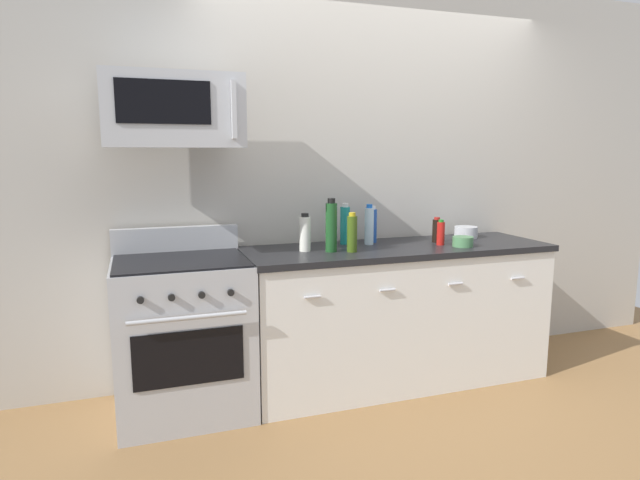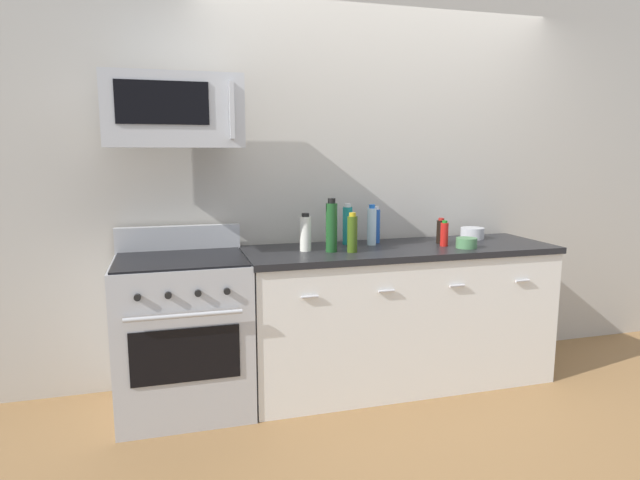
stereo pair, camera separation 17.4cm
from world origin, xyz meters
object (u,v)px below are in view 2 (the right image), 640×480
(bottle_hot_sauce_red, at_px, (444,234))
(bottle_vinegar_white, at_px, (305,233))
(range_oven, at_px, (184,333))
(bottle_soy_sauce_dark, at_px, (441,231))
(bowl_green_glaze, at_px, (466,243))
(microwave, at_px, (174,112))
(bottle_olive_oil, at_px, (352,234))
(bottle_wine_green, at_px, (332,227))
(bowl_steel_prep, at_px, (472,233))
(bottle_water_clear, at_px, (372,226))
(bottle_soda_blue, at_px, (375,225))
(bottle_sparkling_teal, at_px, (347,225))

(bottle_hot_sauce_red, xyz_separation_m, bottle_vinegar_white, (-0.91, 0.08, 0.03))
(range_oven, height_order, bottle_soy_sauce_dark, bottle_soy_sauce_dark)
(bottle_soy_sauce_dark, relative_size, bowl_green_glaze, 1.28)
(microwave, height_order, bottle_olive_oil, microwave)
(bottle_wine_green, height_order, bowl_green_glaze, bottle_wine_green)
(microwave, height_order, bottle_wine_green, microwave)
(bowl_steel_prep, bearing_deg, bottle_water_clear, -177.10)
(bottle_vinegar_white, height_order, bottle_water_clear, bottle_water_clear)
(bottle_hot_sauce_red, height_order, bottle_water_clear, bottle_water_clear)
(bottle_hot_sauce_red, distance_m, bowl_green_glaze, 0.15)
(bottle_wine_green, bearing_deg, bottle_water_clear, 26.69)
(range_oven, height_order, bottle_soda_blue, bottle_soda_blue)
(bottle_hot_sauce_red, height_order, bottle_soy_sauce_dark, bottle_soy_sauce_dark)
(range_oven, xyz_separation_m, bottle_wine_green, (0.90, -0.05, 0.61))
(bottle_olive_oil, xyz_separation_m, bottle_soy_sauce_dark, (0.68, 0.15, -0.03))
(range_oven, distance_m, microwave, 1.28)
(bottle_hot_sauce_red, relative_size, bottle_soda_blue, 0.67)
(bottle_sparkling_teal, distance_m, bowl_green_glaze, 0.77)
(bottle_soy_sauce_dark, height_order, bowl_steel_prep, bottle_soy_sauce_dark)
(microwave, height_order, bottle_sparkling_teal, microwave)
(bottle_olive_oil, relative_size, bottle_hot_sauce_red, 1.45)
(bottle_sparkling_teal, height_order, bowl_green_glaze, bottle_sparkling_teal)
(bottle_water_clear, bearing_deg, bottle_sparkling_teal, 154.77)
(microwave, distance_m, bowl_steel_prep, 2.16)
(bottle_vinegar_white, bearing_deg, bottle_sparkling_teal, 25.97)
(bottle_olive_oil, distance_m, bottle_hot_sauce_red, 0.65)
(bottle_vinegar_white, relative_size, bottle_wine_green, 0.71)
(range_oven, height_order, bottle_wine_green, bottle_wine_green)
(bottle_vinegar_white, distance_m, bowl_steel_prep, 1.26)
(range_oven, distance_m, bowl_steel_prep, 2.07)
(microwave, height_order, bowl_green_glaze, microwave)
(bottle_soy_sauce_dark, xyz_separation_m, bowl_steel_prep, (0.31, 0.11, -0.04))
(bottle_vinegar_white, relative_size, bottle_water_clear, 0.88)
(bottle_sparkling_teal, relative_size, bottle_wine_green, 0.83)
(bottle_hot_sauce_red, xyz_separation_m, bottle_wine_green, (-0.77, 0.01, 0.08))
(bottle_hot_sauce_red, height_order, bottle_wine_green, bottle_wine_green)
(bottle_water_clear, xyz_separation_m, bowl_green_glaze, (0.54, -0.27, -0.09))
(bottle_olive_oil, height_order, bottle_soy_sauce_dark, bottle_olive_oil)
(bottle_olive_oil, bearing_deg, bottle_hot_sauce_red, 3.76)
(bowl_steel_prep, height_order, bowl_green_glaze, bowl_steel_prep)
(bottle_hot_sauce_red, distance_m, bottle_soda_blue, 0.46)
(bottle_vinegar_white, bearing_deg, bottle_soy_sauce_dark, 1.44)
(bottle_wine_green, distance_m, bowl_steel_prep, 1.13)
(range_oven, xyz_separation_m, bowl_green_glaze, (1.77, -0.16, 0.48))
(microwave, height_order, bottle_water_clear, microwave)
(bottle_wine_green, bearing_deg, bottle_sparkling_teal, 51.92)
(bottle_soy_sauce_dark, height_order, bottle_vinegar_white, bottle_vinegar_white)
(bottle_olive_oil, bearing_deg, bottle_sparkling_teal, 77.04)
(bottle_water_clear, relative_size, bowl_steel_prep, 1.64)
(bottle_sparkling_teal, bearing_deg, bottle_soda_blue, 0.92)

